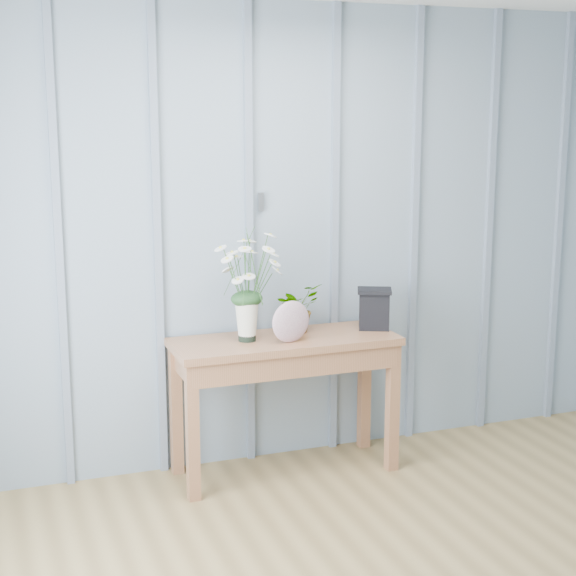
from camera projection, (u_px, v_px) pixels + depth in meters
name	position (u px, v px, depth m)	size (l,w,h in m)	color
room_shell	(410.00, 97.00, 3.47)	(4.00, 4.50, 2.50)	#8798A7
sideboard	(285.00, 359.00, 4.69)	(1.20, 0.45, 0.75)	brown
daisy_vase	(247.00, 272.00, 4.54)	(0.41, 0.31, 0.58)	black
spider_plant	(298.00, 308.00, 4.77)	(0.24, 0.21, 0.27)	#1A3D1D
felt_disc_vessel	(291.00, 322.00, 4.56)	(0.22, 0.06, 0.22)	#8D5272
carved_box	(374.00, 308.00, 4.84)	(0.23, 0.21, 0.22)	black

